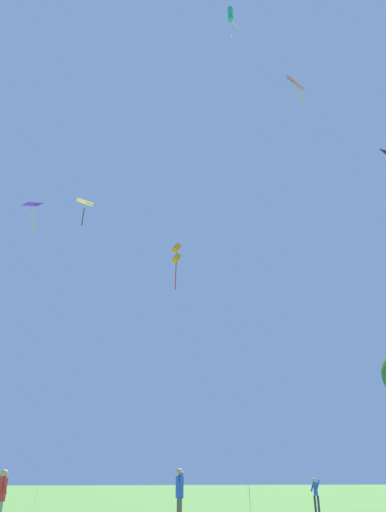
{
  "coord_description": "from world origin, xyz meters",
  "views": [
    {
      "loc": [
        -2.96,
        -5.33,
        1.42
      ],
      "look_at": [
        7.62,
        23.95,
        16.07
      ],
      "focal_mm": 33.66,
      "sensor_mm": 36.0,
      "label": 1
    }
  ],
  "objects_px": {
    "kite_pink_low": "(302,93)",
    "person_near_tree": "(316,492)",
    "person_in_blue_jacket": "(1,494)",
    "kite_yellow_diamond": "(83,212)",
    "kite_teal_box": "(231,21)",
    "kite_orange_box": "(177,255)",
    "person_far_back": "(180,492)",
    "kite_purple_streamer": "(29,218)"
  },
  "relations": [
    {
      "from": "kite_pink_low",
      "to": "person_in_blue_jacket",
      "type": "bearing_deg",
      "value": -174.13
    },
    {
      "from": "kite_yellow_diamond",
      "to": "kite_purple_streamer",
      "type": "bearing_deg",
      "value": -108.06
    },
    {
      "from": "kite_yellow_diamond",
      "to": "kite_orange_box",
      "type": "height_order",
      "value": "kite_yellow_diamond"
    },
    {
      "from": "person_in_blue_jacket",
      "to": "person_far_back",
      "type": "distance_m",
      "value": 5.72
    },
    {
      "from": "kite_orange_box",
      "to": "kite_pink_low",
      "type": "distance_m",
      "value": 20.78
    },
    {
      "from": "kite_yellow_diamond",
      "to": "kite_pink_low",
      "type": "bearing_deg",
      "value": -69.23
    },
    {
      "from": "kite_purple_streamer",
      "to": "person_far_back",
      "type": "relative_size",
      "value": 10.45
    },
    {
      "from": "kite_orange_box",
      "to": "person_in_blue_jacket",
      "type": "relative_size",
      "value": 12.61
    },
    {
      "from": "kite_pink_low",
      "to": "kite_purple_streamer",
      "type": "bearing_deg",
      "value": 142.34
    },
    {
      "from": "kite_yellow_diamond",
      "to": "person_far_back",
      "type": "height_order",
      "value": "kite_yellow_diamond"
    },
    {
      "from": "kite_teal_box",
      "to": "person_near_tree",
      "type": "bearing_deg",
      "value": 40.95
    },
    {
      "from": "kite_pink_low",
      "to": "person_far_back",
      "type": "xyz_separation_m",
      "value": [
        -8.13,
        -1.46,
        -21.85
      ]
    },
    {
      "from": "kite_yellow_diamond",
      "to": "person_in_blue_jacket",
      "type": "xyz_separation_m",
      "value": [
        -3.93,
        -27.57,
        -26.0
      ]
    },
    {
      "from": "kite_orange_box",
      "to": "person_far_back",
      "type": "bearing_deg",
      "value": -107.09
    },
    {
      "from": "kite_purple_streamer",
      "to": "kite_orange_box",
      "type": "distance_m",
      "value": 16.69
    },
    {
      "from": "kite_purple_streamer",
      "to": "kite_pink_low",
      "type": "xyz_separation_m",
      "value": [
        14.74,
        -11.37,
        5.56
      ]
    },
    {
      "from": "kite_teal_box",
      "to": "person_near_tree",
      "type": "height_order",
      "value": "kite_teal_box"
    },
    {
      "from": "kite_purple_streamer",
      "to": "person_near_tree",
      "type": "xyz_separation_m",
      "value": [
        15.56,
        -7.3,
        -16.45
      ]
    },
    {
      "from": "kite_yellow_diamond",
      "to": "person_far_back",
      "type": "distance_m",
      "value": 37.94
    },
    {
      "from": "kite_yellow_diamond",
      "to": "kite_pink_low",
      "type": "relative_size",
      "value": 1.16
    },
    {
      "from": "kite_pink_low",
      "to": "person_in_blue_jacket",
      "type": "height_order",
      "value": "kite_pink_low"
    },
    {
      "from": "kite_yellow_diamond",
      "to": "person_in_blue_jacket",
      "type": "bearing_deg",
      "value": -98.11
    },
    {
      "from": "kite_teal_box",
      "to": "kite_orange_box",
      "type": "height_order",
      "value": "kite_teal_box"
    },
    {
      "from": "kite_pink_low",
      "to": "person_near_tree",
      "type": "bearing_deg",
      "value": 78.6
    },
    {
      "from": "kite_teal_box",
      "to": "person_near_tree",
      "type": "relative_size",
      "value": 17.3
    },
    {
      "from": "kite_orange_box",
      "to": "kite_purple_streamer",
      "type": "bearing_deg",
      "value": -145.33
    },
    {
      "from": "kite_yellow_diamond",
      "to": "kite_teal_box",
      "type": "height_order",
      "value": "kite_yellow_diamond"
    },
    {
      "from": "kite_pink_low",
      "to": "kite_yellow_diamond",
      "type": "bearing_deg",
      "value": 110.77
    },
    {
      "from": "kite_orange_box",
      "to": "person_near_tree",
      "type": "bearing_deg",
      "value": -82.59
    },
    {
      "from": "person_in_blue_jacket",
      "to": "kite_yellow_diamond",
      "type": "bearing_deg",
      "value": 81.89
    },
    {
      "from": "kite_yellow_diamond",
      "to": "person_near_tree",
      "type": "bearing_deg",
      "value": -64.06
    },
    {
      "from": "kite_teal_box",
      "to": "person_in_blue_jacket",
      "type": "relative_size",
      "value": 15.45
    },
    {
      "from": "kite_yellow_diamond",
      "to": "person_near_tree",
      "type": "height_order",
      "value": "kite_yellow_diamond"
    },
    {
      "from": "kite_yellow_diamond",
      "to": "person_far_back",
      "type": "xyz_separation_m",
      "value": [
        1.79,
        -27.61,
        -25.96
      ]
    },
    {
      "from": "kite_orange_box",
      "to": "person_near_tree",
      "type": "relative_size",
      "value": 14.11
    },
    {
      "from": "kite_yellow_diamond",
      "to": "kite_teal_box",
      "type": "bearing_deg",
      "value": -80.11
    },
    {
      "from": "kite_teal_box",
      "to": "kite_orange_box",
      "type": "bearing_deg",
      "value": 80.02
    },
    {
      "from": "kite_yellow_diamond",
      "to": "person_near_tree",
      "type": "distance_m",
      "value": 35.84
    },
    {
      "from": "person_in_blue_jacket",
      "to": "kite_pink_low",
      "type": "bearing_deg",
      "value": 5.87
    },
    {
      "from": "kite_purple_streamer",
      "to": "person_far_back",
      "type": "bearing_deg",
      "value": -62.77
    },
    {
      "from": "person_near_tree",
      "to": "person_far_back",
      "type": "relative_size",
      "value": 0.86
    },
    {
      "from": "kite_yellow_diamond",
      "to": "person_far_back",
      "type": "relative_size",
      "value": 15.98
    }
  ]
}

